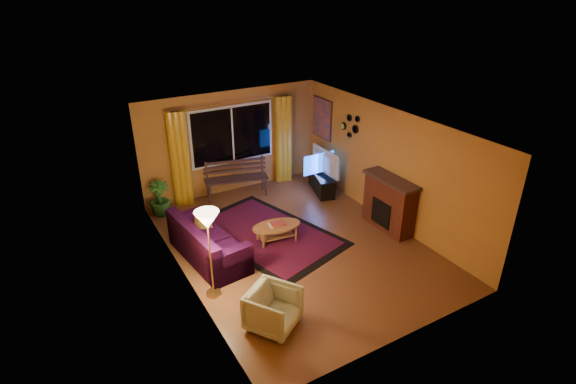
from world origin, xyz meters
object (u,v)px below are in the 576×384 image
armchair (273,307)px  floor_lamp (210,254)px  coffee_table (277,233)px  tv_console (321,183)px  sofa (208,240)px  bench (237,187)px

armchair → floor_lamp: size_ratio=0.45×
armchair → floor_lamp: (-0.51, 1.19, 0.44)m
coffee_table → tv_console: (2.08, 1.48, 0.05)m
sofa → bench: bearing=47.8°
sofa → coffee_table: (1.40, -0.12, -0.20)m
armchair → tv_console: (3.31, 3.61, -0.13)m
bench → tv_console: size_ratio=1.37×
bench → coffee_table: (-0.15, -2.29, -0.04)m
floor_lamp → tv_console: floor_lamp is taller
floor_lamp → tv_console: size_ratio=1.44×
bench → armchair: 4.64m
sofa → tv_console: (3.49, 1.36, -0.15)m
bench → coffee_table: 2.30m
sofa → armchair: 2.26m
sofa → tv_console: 3.75m
bench → armchair: bearing=-93.1°
bench → floor_lamp: (-1.89, -3.23, 0.57)m
bench → floor_lamp: 3.79m
armchair → coffee_table: size_ratio=0.72×
coffee_table → tv_console: 2.56m
floor_lamp → coffee_table: bearing=28.4°
floor_lamp → coffee_table: size_ratio=1.59×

